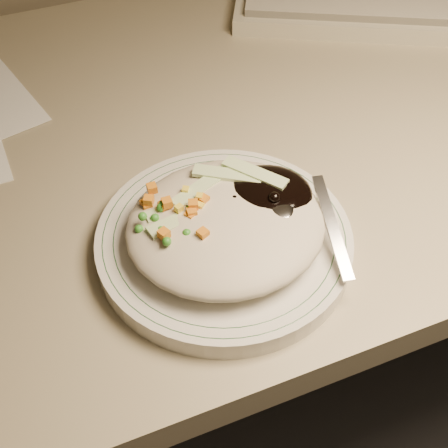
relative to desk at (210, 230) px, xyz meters
name	(u,v)px	position (x,y,z in m)	size (l,w,h in m)	color
desk	(210,230)	(0.00, 0.00, 0.00)	(1.40, 0.70, 0.74)	gray
plate	(224,242)	(-0.06, -0.20, 0.21)	(0.25, 0.25, 0.02)	silver
plate_rim	(224,235)	(-0.06, -0.20, 0.22)	(0.24, 0.24, 0.00)	#144723
meal	(228,219)	(-0.05, -0.20, 0.24)	(0.20, 0.19, 0.05)	#B5AB93
keyboard	(400,4)	(0.36, 0.13, 0.22)	(0.51, 0.38, 0.03)	#BBB499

